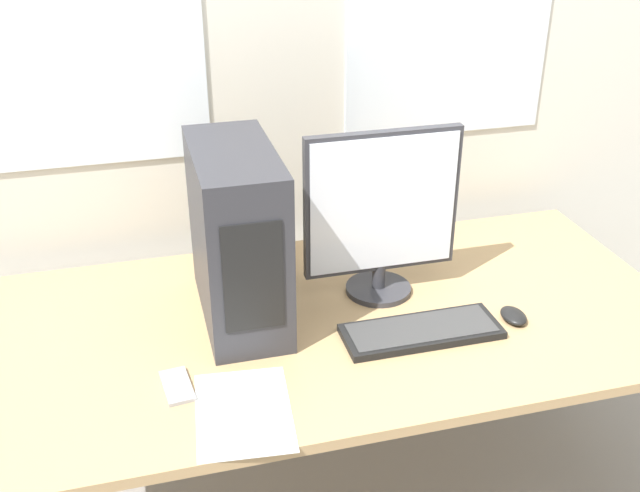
# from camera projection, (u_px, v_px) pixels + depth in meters

# --- Properties ---
(wall_back) EXTENTS (8.00, 0.07, 2.70)m
(wall_back) POSITION_uv_depth(u_px,v_px,m) (274.00, 30.00, 2.21)
(wall_back) COLOR beige
(wall_back) RESTS_ON ground_plane
(desk) EXTENTS (1.92, 0.92, 0.71)m
(desk) POSITION_uv_depth(u_px,v_px,m) (326.00, 331.00, 2.02)
(desk) COLOR tan
(desk) RESTS_ON ground_plane
(pc_tower) EXTENTS (0.20, 0.45, 0.46)m
(pc_tower) POSITION_uv_depth(u_px,v_px,m) (237.00, 236.00, 1.91)
(pc_tower) COLOR #2D2D33
(pc_tower) RESTS_ON desk
(monitor_main) EXTENTS (0.43, 0.18, 0.48)m
(monitor_main) POSITION_uv_depth(u_px,v_px,m) (382.00, 212.00, 2.01)
(monitor_main) COLOR #333338
(monitor_main) RESTS_ON desk
(keyboard) EXTENTS (0.41, 0.15, 0.02)m
(keyboard) POSITION_uv_depth(u_px,v_px,m) (421.00, 331.00, 1.92)
(keyboard) COLOR black
(keyboard) RESTS_ON desk
(mouse) EXTENTS (0.06, 0.09, 0.03)m
(mouse) POSITION_uv_depth(u_px,v_px,m) (513.00, 316.00, 1.98)
(mouse) COLOR black
(mouse) RESTS_ON desk
(cell_phone) EXTENTS (0.08, 0.13, 0.01)m
(cell_phone) POSITION_uv_depth(u_px,v_px,m) (177.00, 386.00, 1.73)
(cell_phone) COLOR #99999E
(cell_phone) RESTS_ON desk
(paper_sheet_left) EXTENTS (0.24, 0.31, 0.00)m
(paper_sheet_left) POSITION_uv_depth(u_px,v_px,m) (244.00, 412.00, 1.66)
(paper_sheet_left) COLOR white
(paper_sheet_left) RESTS_ON desk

